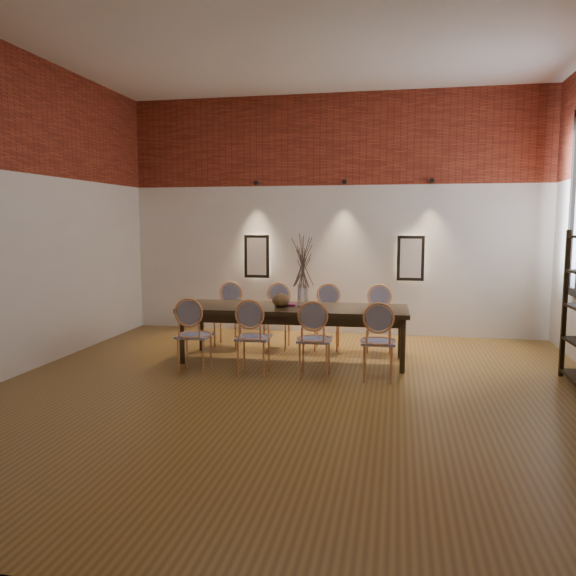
% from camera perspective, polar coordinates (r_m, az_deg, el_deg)
% --- Properties ---
extents(floor, '(7.00, 7.00, 0.02)m').
position_cam_1_polar(floor, '(6.36, 0.72, -10.66)').
color(floor, brown).
rests_on(floor, ground).
extents(ceiling, '(7.00, 7.00, 0.02)m').
position_cam_1_polar(ceiling, '(6.43, 0.78, 25.95)').
color(ceiling, silver).
rests_on(ceiling, ground).
extents(wall_back, '(7.00, 0.10, 4.00)m').
position_cam_1_polar(wall_back, '(9.59, 4.59, 7.35)').
color(wall_back, silver).
rests_on(wall_back, ground).
extents(wall_front, '(7.00, 0.10, 4.00)m').
position_cam_1_polar(wall_front, '(2.66, -13.28, 8.87)').
color(wall_front, silver).
rests_on(wall_front, ground).
extents(wall_left, '(0.10, 7.00, 4.00)m').
position_cam_1_polar(wall_left, '(7.57, -26.95, 6.82)').
color(wall_left, silver).
rests_on(wall_left, ground).
extents(brick_band_back, '(7.00, 0.02, 1.50)m').
position_cam_1_polar(brick_band_back, '(9.61, 4.61, 14.83)').
color(brick_band_back, maroon).
rests_on(brick_band_back, ground).
extents(brick_band_left, '(0.02, 7.00, 1.50)m').
position_cam_1_polar(brick_band_left, '(7.64, -27.04, 16.24)').
color(brick_band_left, maroon).
rests_on(brick_band_left, ground).
extents(niche_left, '(0.36, 0.06, 0.66)m').
position_cam_1_polar(niche_left, '(9.74, -3.15, 3.23)').
color(niche_left, '#FFEAC6').
rests_on(niche_left, wall_back).
extents(niche_right, '(0.36, 0.06, 0.66)m').
position_cam_1_polar(niche_right, '(9.45, 12.35, 2.98)').
color(niche_right, '#FFEAC6').
rests_on(niche_right, wall_back).
extents(spot_fixture_left, '(0.08, 0.10, 0.08)m').
position_cam_1_polar(spot_fixture_left, '(9.72, -3.24, 10.60)').
color(spot_fixture_left, black).
rests_on(spot_fixture_left, wall_back).
extents(spot_fixture_mid, '(0.08, 0.10, 0.08)m').
position_cam_1_polar(spot_fixture_mid, '(9.46, 5.75, 10.68)').
color(spot_fixture_mid, black).
rests_on(spot_fixture_mid, wall_back).
extents(spot_fixture_right, '(0.08, 0.10, 0.08)m').
position_cam_1_polar(spot_fixture_right, '(9.43, 14.40, 10.52)').
color(spot_fixture_right, black).
rests_on(spot_fixture_right, wall_back).
extents(dining_table, '(3.08, 1.06, 0.75)m').
position_cam_1_polar(dining_table, '(7.68, 0.58, -4.66)').
color(dining_table, '#342614').
rests_on(dining_table, floor).
extents(chair_near_a, '(0.45, 0.45, 0.94)m').
position_cam_1_polar(chair_near_a, '(7.20, -9.48, -4.75)').
color(chair_near_a, tan).
rests_on(chair_near_a, floor).
extents(chair_near_b, '(0.45, 0.45, 0.94)m').
position_cam_1_polar(chair_near_b, '(6.99, -3.53, -5.02)').
color(chair_near_b, tan).
rests_on(chair_near_b, floor).
extents(chair_near_c, '(0.45, 0.45, 0.94)m').
position_cam_1_polar(chair_near_c, '(6.86, 2.73, -5.24)').
color(chair_near_c, tan).
rests_on(chair_near_c, floor).
extents(chair_near_d, '(0.45, 0.45, 0.94)m').
position_cam_1_polar(chair_near_d, '(6.82, 9.15, -5.40)').
color(chair_near_d, tan).
rests_on(chair_near_d, floor).
extents(chair_far_a, '(0.45, 0.45, 0.94)m').
position_cam_1_polar(chair_far_a, '(8.65, -6.15, -2.77)').
color(chair_far_a, tan).
rests_on(chair_far_a, floor).
extents(chair_far_b, '(0.45, 0.45, 0.94)m').
position_cam_1_polar(chair_far_b, '(8.48, -1.16, -2.93)').
color(chair_far_b, tan).
rests_on(chair_far_b, floor).
extents(chair_far_c, '(0.45, 0.45, 0.94)m').
position_cam_1_polar(chair_far_c, '(8.37, 3.99, -3.07)').
color(chair_far_c, tan).
rests_on(chair_far_c, floor).
extents(chair_far_d, '(0.45, 0.45, 0.94)m').
position_cam_1_polar(chair_far_d, '(8.33, 9.24, -3.19)').
color(chair_far_d, tan).
rests_on(chair_far_d, floor).
extents(vase, '(0.14, 0.14, 0.30)m').
position_cam_1_polar(vase, '(7.58, 1.50, -0.80)').
color(vase, silver).
rests_on(vase, dining_table).
extents(dried_branches, '(0.50, 0.50, 0.70)m').
position_cam_1_polar(dried_branches, '(7.53, 1.51, 2.60)').
color(dried_branches, '#4B362F').
rests_on(dried_branches, vase).
extents(bowl, '(0.24, 0.24, 0.18)m').
position_cam_1_polar(bowl, '(7.58, -0.73, -1.25)').
color(bowl, brown).
rests_on(bowl, dining_table).
extents(book, '(0.26, 0.19, 0.03)m').
position_cam_1_polar(book, '(7.71, -0.17, -1.68)').
color(book, '#7E2452').
rests_on(book, dining_table).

